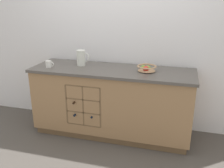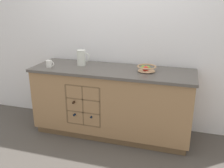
% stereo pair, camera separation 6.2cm
% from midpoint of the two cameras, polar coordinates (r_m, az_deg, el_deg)
% --- Properties ---
extents(ground_plane, '(14.00, 14.00, 0.00)m').
position_cam_midpoint_polar(ground_plane, '(3.54, 0.51, -10.93)').
color(ground_plane, '#4C4742').
extents(back_wall, '(4.45, 0.06, 2.55)m').
position_cam_midpoint_polar(back_wall, '(3.47, 2.36, 10.83)').
color(back_wall, white).
rests_on(back_wall, ground_plane).
extents(kitchen_island, '(2.09, 0.68, 0.91)m').
position_cam_midpoint_polar(kitchen_island, '(3.34, 0.47, -4.05)').
color(kitchen_island, brown).
rests_on(kitchen_island, ground_plane).
extents(fruit_bowl, '(0.24, 0.24, 0.08)m').
position_cam_midpoint_polar(fruit_bowl, '(3.10, 8.46, 3.63)').
color(fruit_bowl, tan).
rests_on(fruit_bowl, kitchen_island).
extents(white_pitcher, '(0.18, 0.12, 0.21)m').
position_cam_midpoint_polar(white_pitcher, '(3.37, -6.45, 6.06)').
color(white_pitcher, silver).
rests_on(white_pitcher, kitchen_island).
extents(ceramic_mug, '(0.11, 0.08, 0.09)m').
position_cam_midpoint_polar(ceramic_mug, '(3.36, -13.64, 4.51)').
color(ceramic_mug, white).
rests_on(ceramic_mug, kitchen_island).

